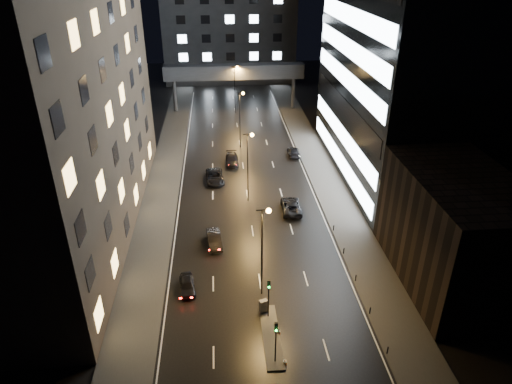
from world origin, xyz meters
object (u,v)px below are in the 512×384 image
utility_cabinet (263,306)px  car_away_b (214,240)px  car_toward_a (291,206)px  car_away_d (232,160)px  car_away_a (187,285)px  car_toward_b (294,152)px  car_away_c (215,177)px

utility_cabinet → car_away_b: bearing=89.2°
car_toward_a → utility_cabinet: (-5.73, -19.37, 0.05)m
car_away_d → car_away_a: bearing=-100.9°
car_toward_b → utility_cabinet: utility_cabinet is taller
car_away_c → car_toward_a: 14.32m
car_away_a → car_toward_a: (13.31, 15.37, 0.11)m
car_toward_b → utility_cabinet: 39.24m
car_away_d → car_toward_b: (10.76, 2.56, -0.06)m
car_away_c → car_away_d: size_ratio=1.09×
car_away_a → car_toward_a: size_ratio=0.69×
car_away_b → car_toward_a: car_toward_a is taller
car_away_c → car_away_d: (2.89, 6.26, -0.03)m
car_away_d → car_toward_b: car_away_d is taller
car_toward_b → utility_cabinet: size_ratio=3.52×
car_toward_b → car_away_c: bearing=35.8°
car_away_d → car_away_b: bearing=-97.7°
car_away_d → car_toward_b: 11.06m
car_away_d → car_toward_b: bearing=13.1°
car_away_a → car_away_b: (2.87, 8.10, 0.08)m
car_away_a → car_toward_b: 38.02m
car_away_b → car_toward_a: 12.72m
car_away_b → utility_cabinet: bearing=-75.2°
car_away_c → utility_cabinet: car_away_c is taller
car_away_d → utility_cabinet: bearing=-87.6°
utility_cabinet → car_away_c: bearing=76.7°
car_away_c → car_toward_b: bearing=28.8°
car_toward_a → utility_cabinet: car_toward_a is taller
car_away_c → utility_cabinet: size_ratio=4.19×
car_toward_b → utility_cabinet: bearing=79.5°
car_away_d → utility_cabinet: 35.65m
car_toward_a → car_toward_b: (3.37, 18.80, -0.08)m
car_away_b → car_away_c: 17.24m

